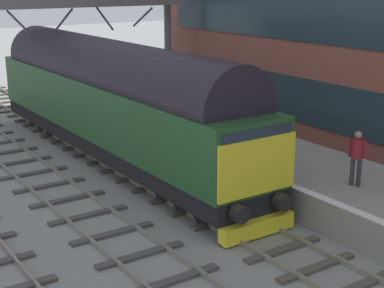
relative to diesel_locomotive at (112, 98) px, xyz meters
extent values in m
plane|color=gray|center=(0.00, -5.51, -2.48)|extent=(140.00, 140.00, 0.00)
cube|color=gray|center=(-0.72, -5.51, -2.40)|extent=(0.07, 60.00, 0.15)
cube|color=gray|center=(0.72, -5.51, -2.40)|extent=(0.07, 60.00, 0.15)
cube|color=#49473F|center=(0.00, -12.11, -2.43)|extent=(2.50, 0.26, 0.09)
cube|color=#49473F|center=(0.00, -10.91, -2.43)|extent=(2.50, 0.26, 0.09)
cube|color=#49473F|center=(0.00, -9.71, -2.43)|extent=(2.50, 0.26, 0.09)
cube|color=#49473F|center=(0.00, -8.51, -2.43)|extent=(2.50, 0.26, 0.09)
cube|color=#49473F|center=(0.00, -7.31, -2.43)|extent=(2.50, 0.26, 0.09)
cube|color=#49473F|center=(0.00, -6.11, -2.43)|extent=(2.50, 0.26, 0.09)
cube|color=#49473F|center=(0.00, -4.91, -2.43)|extent=(2.50, 0.26, 0.09)
cube|color=#49473F|center=(0.00, -3.71, -2.43)|extent=(2.50, 0.26, 0.09)
cube|color=#49473F|center=(0.00, -2.51, -2.43)|extent=(2.50, 0.26, 0.09)
cube|color=#49473F|center=(0.00, -1.31, -2.43)|extent=(2.50, 0.26, 0.09)
cube|color=#49473F|center=(0.00, -0.11, -2.43)|extent=(2.50, 0.26, 0.09)
cube|color=#49473F|center=(0.00, 1.09, -2.43)|extent=(2.50, 0.26, 0.09)
cube|color=#49473F|center=(0.00, 2.29, -2.43)|extent=(2.50, 0.26, 0.09)
cube|color=#49473F|center=(0.00, 3.49, -2.43)|extent=(2.50, 0.26, 0.09)
cube|color=#49473F|center=(0.00, 4.69, -2.43)|extent=(2.50, 0.26, 0.09)
cube|color=#49473F|center=(0.00, 5.89, -2.43)|extent=(2.50, 0.26, 0.09)
cube|color=#49473F|center=(0.00, 7.09, -2.43)|extent=(2.50, 0.26, 0.09)
cube|color=#49473F|center=(0.00, 8.29, -2.43)|extent=(2.50, 0.26, 0.09)
cube|color=#49473F|center=(0.00, 9.49, -2.43)|extent=(2.50, 0.26, 0.09)
cube|color=#49473F|center=(0.00, 10.69, -2.43)|extent=(2.50, 0.26, 0.09)
cube|color=#49473F|center=(0.00, 11.89, -2.43)|extent=(2.50, 0.26, 0.09)
cube|color=#49473F|center=(0.00, 13.09, -2.43)|extent=(2.50, 0.26, 0.09)
cube|color=#49473F|center=(0.00, 14.29, -2.43)|extent=(2.50, 0.26, 0.09)
cube|color=slate|center=(-3.96, -5.51, -2.40)|extent=(0.07, 60.00, 0.15)
cube|color=slate|center=(-2.53, -5.51, -2.40)|extent=(0.07, 60.00, 0.15)
cube|color=#454243|center=(-3.25, -9.45, -2.43)|extent=(2.50, 0.26, 0.09)
cube|color=#454243|center=(-3.25, -7.88, -2.43)|extent=(2.50, 0.26, 0.09)
cube|color=#454243|center=(-3.25, -6.30, -2.43)|extent=(2.50, 0.26, 0.09)
cube|color=#454243|center=(-3.25, -4.72, -2.43)|extent=(2.50, 0.26, 0.09)
cube|color=#454243|center=(-3.25, -3.14, -2.43)|extent=(2.50, 0.26, 0.09)
cube|color=#454243|center=(-3.25, -1.56, -2.43)|extent=(2.50, 0.26, 0.09)
cube|color=#454243|center=(-3.25, 0.02, -2.43)|extent=(2.50, 0.26, 0.09)
cube|color=#454243|center=(-3.25, 1.60, -2.43)|extent=(2.50, 0.26, 0.09)
cube|color=#454243|center=(-3.25, 3.18, -2.43)|extent=(2.50, 0.26, 0.09)
cube|color=gray|center=(-6.01, -5.51, -2.40)|extent=(0.07, 60.00, 0.15)
cube|color=gray|center=(3.60, -5.51, -1.98)|extent=(4.00, 44.00, 1.00)
cube|color=white|center=(1.75, -5.51, -1.47)|extent=(0.30, 44.00, 0.01)
cube|color=black|center=(0.00, 0.03, -1.66)|extent=(2.56, 17.17, 0.60)
cube|color=#204925|center=(0.00, 0.03, -0.31)|extent=(2.70, 17.17, 2.10)
cylinder|color=black|center=(0.00, 0.03, 0.92)|extent=(2.56, 15.79, 2.57)
cube|color=yellow|center=(0.00, -8.59, -0.46)|extent=(2.65, 0.08, 1.58)
cube|color=#232D3D|center=(0.00, -8.57, 0.27)|extent=(2.38, 0.04, 0.64)
cube|color=#232D3D|center=(1.37, 0.03, -0.01)|extent=(0.04, 12.02, 0.44)
cylinder|color=black|center=(-0.75, -8.80, -1.56)|extent=(0.48, 0.35, 0.48)
cylinder|color=black|center=(0.75, -8.80, -1.56)|extent=(0.48, 0.35, 0.48)
cube|color=yellow|center=(0.00, -8.65, -2.19)|extent=(2.43, 0.36, 0.47)
cylinder|color=black|center=(0.00, -7.07, -1.96)|extent=(1.64, 1.04, 1.04)
cylinder|color=black|center=(0.00, -5.97, -1.96)|extent=(1.64, 1.04, 1.04)
cylinder|color=black|center=(0.00, -4.87, -1.96)|extent=(1.64, 1.04, 1.04)
cylinder|color=black|center=(0.00, 4.94, -1.96)|extent=(1.64, 1.04, 1.04)
cylinder|color=black|center=(0.00, 6.04, -1.96)|extent=(1.64, 1.04, 1.04)
cylinder|color=black|center=(0.00, 7.14, -1.96)|extent=(1.64, 1.04, 1.04)
cylinder|color=#2E3031|center=(3.32, -9.28, -1.05)|extent=(0.13, 0.13, 0.84)
cylinder|color=#2E3031|center=(3.23, -9.10, -1.05)|extent=(0.13, 0.13, 0.84)
cylinder|color=maroon|center=(3.27, -9.19, -0.35)|extent=(0.45, 0.45, 0.56)
sphere|color=#926A4F|center=(3.27, -9.19, 0.06)|extent=(0.22, 0.22, 0.22)
cylinder|color=maroon|center=(3.36, -9.37, -0.35)|extent=(0.09, 0.09, 0.52)
cylinder|color=maroon|center=(3.18, -9.00, -0.35)|extent=(0.09, 0.09, 0.52)
cylinder|color=slate|center=(6.50, 6.32, 0.32)|extent=(0.36, 0.36, 5.59)
cube|color=slate|center=(-1.31, 6.32, 3.36)|extent=(16.03, 2.00, 0.50)
cylinder|color=slate|center=(-1.31, 6.32, 2.51)|extent=(1.01, 0.10, 1.11)
cylinder|color=slate|center=(0.80, 6.32, 2.51)|extent=(1.03, 0.10, 1.09)
cylinder|color=slate|center=(2.92, 6.32, 2.51)|extent=(0.92, 0.10, 1.18)
cylinder|color=slate|center=(5.04, 6.32, 2.51)|extent=(1.17, 0.10, 0.94)
camera|label=1|loc=(-9.84, -19.89, 4.44)|focal=54.70mm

